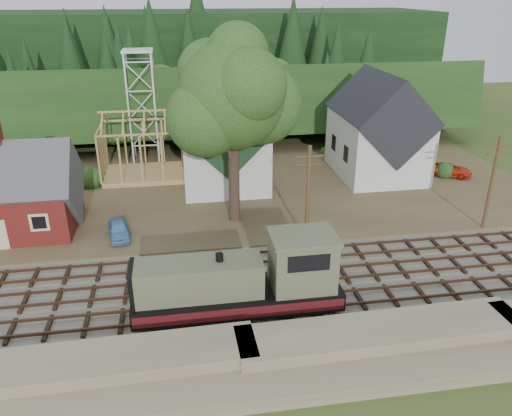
{
  "coord_description": "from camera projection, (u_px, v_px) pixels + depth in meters",
  "views": [
    {
      "loc": [
        -2.33,
        -28.3,
        18.34
      ],
      "look_at": [
        3.19,
        6.0,
        3.0
      ],
      "focal_mm": 35.0,
      "sensor_mm": 36.0,
      "label": 1
    }
  ],
  "objects": [
    {
      "name": "hillside",
      "position": [
        194.0,
        128.0,
        71.24
      ],
      "size": [
        70.0,
        28.96,
        12.74
      ],
      "primitive_type": "cube",
      "rotation": [
        -0.17,
        0.0,
        0.0
      ],
      "color": "#1E3F19",
      "rests_on": "ground"
    },
    {
      "name": "village_flat",
      "position": [
        205.0,
        188.0,
        49.5
      ],
      "size": [
        64.0,
        26.0,
        0.3
      ],
      "primitive_type": "cube",
      "color": "brown",
      "rests_on": "ground"
    },
    {
      "name": "car_red",
      "position": [
        449.0,
        170.0,
        52.16
      ],
      "size": [
        4.99,
        4.18,
        1.27
      ],
      "primitive_type": "imported",
      "rotation": [
        0.0,
        0.0,
        1.02
      ],
      "color": "red",
      "rests_on": "village_flat"
    },
    {
      "name": "church",
      "position": [
        222.0,
        134.0,
        49.28
      ],
      "size": [
        8.4,
        15.17,
        13.0
      ],
      "color": "silver",
      "rests_on": "village_flat"
    },
    {
      "name": "telegraph_pole_near",
      "position": [
        308.0,
        194.0,
        37.3
      ],
      "size": [
        2.2,
        0.28,
        8.0
      ],
      "color": "#4C331E",
      "rests_on": "ground"
    },
    {
      "name": "car_blue",
      "position": [
        119.0,
        230.0,
        39.22
      ],
      "size": [
        2.11,
        3.97,
        1.29
      ],
      "primitive_type": "imported",
      "rotation": [
        0.0,
        0.0,
        0.16
      ],
      "color": "#609DCF",
      "rests_on": "village_flat"
    },
    {
      "name": "telegraph_pole_far",
      "position": [
        492.0,
        182.0,
        39.48
      ],
      "size": [
        2.2,
        0.28,
        8.0
      ],
      "color": "#4C331E",
      "rests_on": "ground"
    },
    {
      "name": "locomotive",
      "position": [
        246.0,
        283.0,
        29.87
      ],
      "size": [
        12.4,
        3.1,
        4.95
      ],
      "color": "black",
      "rests_on": "railroad_bed"
    },
    {
      "name": "lattice_tower",
      "position": [
        139.0,
        72.0,
        53.67
      ],
      "size": [
        3.2,
        3.2,
        12.12
      ],
      "color": "silver",
      "rests_on": "village_flat"
    },
    {
      "name": "ground",
      "position": [
        223.0,
        288.0,
        33.3
      ],
      "size": [
        140.0,
        140.0,
        0.0
      ],
      "primitive_type": "plane",
      "color": "#384C1E",
      "rests_on": "ground"
    },
    {
      "name": "ridge",
      "position": [
        190.0,
        105.0,
        85.69
      ],
      "size": [
        80.0,
        20.0,
        12.0
      ],
      "primitive_type": "cube",
      "color": "black",
      "rests_on": "ground"
    },
    {
      "name": "timber_frame",
      "position": [
        143.0,
        149.0,
        50.98
      ],
      "size": [
        8.2,
        6.2,
        6.99
      ],
      "color": "tan",
      "rests_on": "village_flat"
    },
    {
      "name": "patio_set",
      "position": [
        6.0,
        212.0,
        38.66
      ],
      "size": [
        2.28,
        2.28,
        2.54
      ],
      "color": "silver",
      "rests_on": "village_flat"
    },
    {
      "name": "railroad_bed",
      "position": [
        223.0,
        287.0,
        33.27
      ],
      "size": [
        64.0,
        11.0,
        0.16
      ],
      "primitive_type": "cube",
      "color": "#726B5B",
      "rests_on": "ground"
    },
    {
      "name": "embankment",
      "position": [
        240.0,
        378.0,
        25.63
      ],
      "size": [
        64.0,
        5.0,
        1.6
      ],
      "primitive_type": "cube",
      "color": "#7F7259",
      "rests_on": "ground"
    },
    {
      "name": "big_tree",
      "position": [
        235.0,
        103.0,
        38.6
      ],
      "size": [
        10.9,
        8.4,
        14.7
      ],
      "color": "#38281E",
      "rests_on": "village_flat"
    },
    {
      "name": "depot",
      "position": [
        8.0,
        196.0,
        39.61
      ],
      "size": [
        10.8,
        7.41,
        9.0
      ],
      "color": "#581714",
      "rests_on": "village_flat"
    },
    {
      "name": "farmhouse",
      "position": [
        378.0,
        132.0,
        51.11
      ],
      "size": [
        8.4,
        10.8,
        10.6
      ],
      "color": "silver",
      "rests_on": "village_flat"
    }
  ]
}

